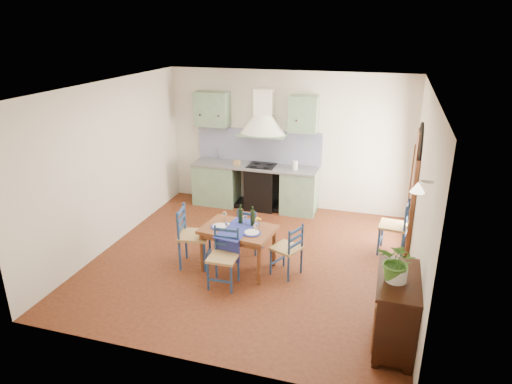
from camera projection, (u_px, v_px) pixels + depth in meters
The scene contains 13 objects.
floor at pixel (251, 259), 7.53m from camera, with size 5.00×5.00×0.00m, color #3F180D.
back_wall at pixel (262, 158), 9.34m from camera, with size 5.00×0.96×2.80m.
right_wall at pixel (420, 193), 6.64m from camera, with size 0.26×5.00×2.80m.
left_wall at pixel (110, 165), 7.71m from camera, with size 0.04×5.00×2.80m, color beige.
ceiling at pixel (251, 87), 6.55m from camera, with size 5.00×5.00×0.01m, color silver.
dining_table at pixel (238, 233), 7.04m from camera, with size 1.18×0.91×1.01m.
chair_near at pixel (224, 257), 6.66m from camera, with size 0.42×0.42×0.88m.
chair_far at pixel (250, 229), 7.67m from camera, with size 0.41×0.41×0.79m.
chair_left at pixel (192, 236), 7.19m from camera, with size 0.54×0.54×0.99m.
chair_right at pixel (288, 249), 6.94m from camera, with size 0.52×0.52×0.84m.
chair_spare at pixel (395, 226), 7.57m from camera, with size 0.49×0.49×0.94m.
sideboard at pixel (396, 309), 5.36m from camera, with size 0.50×1.05×0.94m.
potted_plant at pixel (398, 262), 5.08m from camera, with size 0.43×0.37×0.48m, color #3E7427.
Camera 1 is at (1.98, -6.36, 3.69)m, focal length 32.00 mm.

